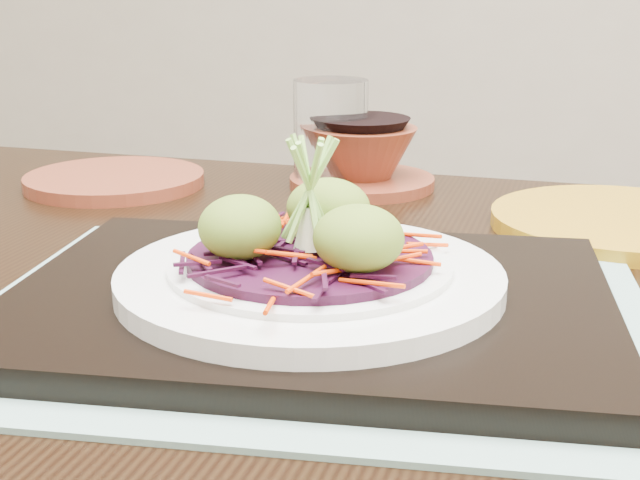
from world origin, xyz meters
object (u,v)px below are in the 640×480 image
(terracotta_bowl_set, at_px, (362,161))
(dining_table, at_px, (302,393))
(yellow_plate, at_px, (621,222))
(terracotta_side_plate, at_px, (115,180))
(serving_tray, at_px, (310,301))
(white_plate, at_px, (310,277))
(water_glass, at_px, (331,133))

(terracotta_bowl_set, bearing_deg, dining_table, -83.25)
(yellow_plate, bearing_deg, terracotta_bowl_set, 162.54)
(terracotta_side_plate, distance_m, yellow_plate, 0.49)
(serving_tray, relative_size, white_plate, 1.54)
(white_plate, bearing_deg, terracotta_bowl_set, 100.28)
(white_plate, distance_m, terracotta_side_plate, 0.41)
(dining_table, relative_size, terracotta_bowl_set, 6.48)
(terracotta_bowl_set, bearing_deg, terracotta_side_plate, -163.01)
(serving_tray, height_order, yellow_plate, serving_tray)
(serving_tray, xyz_separation_m, yellow_plate, (0.18, 0.27, -0.01))
(terracotta_side_plate, xyz_separation_m, yellow_plate, (0.49, -0.00, 0.00))
(white_plate, height_order, water_glass, water_glass)
(dining_table, distance_m, water_glass, 0.32)
(serving_tray, bearing_deg, water_glass, 96.61)
(white_plate, distance_m, water_glass, 0.36)
(white_plate, bearing_deg, yellow_plate, 55.94)
(terracotta_bowl_set, bearing_deg, yellow_plate, -17.46)
(dining_table, xyz_separation_m, white_plate, (0.03, -0.07, 0.12))
(serving_tray, height_order, terracotta_bowl_set, terracotta_bowl_set)
(dining_table, relative_size, water_glass, 10.36)
(water_glass, bearing_deg, white_plate, -74.59)
(dining_table, distance_m, white_plate, 0.14)
(terracotta_side_plate, height_order, yellow_plate, same)
(terracotta_bowl_set, relative_size, yellow_plate, 0.79)
(water_glass, distance_m, yellow_plate, 0.30)
(terracotta_side_plate, height_order, terracotta_bowl_set, terracotta_bowl_set)
(water_glass, height_order, terracotta_bowl_set, water_glass)
(dining_table, height_order, water_glass, water_glass)
(serving_tray, bearing_deg, terracotta_bowl_set, 91.48)
(yellow_plate, bearing_deg, water_glass, 164.62)
(water_glass, xyz_separation_m, yellow_plate, (0.28, -0.08, -0.05))
(dining_table, height_order, terracotta_bowl_set, terracotta_bowl_set)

